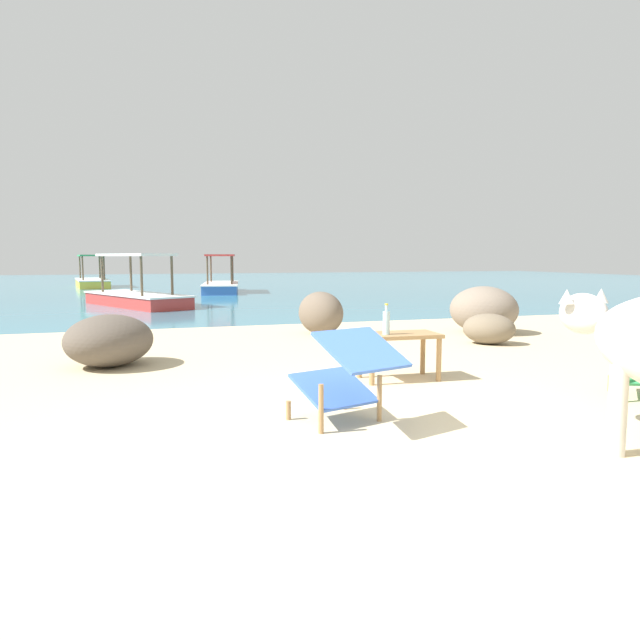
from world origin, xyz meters
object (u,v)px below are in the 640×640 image
at_px(boat_yellow, 92,280).
at_px(boat_red, 136,295).
at_px(bottle, 386,322).
at_px(deck_chair_far, 347,372).
at_px(low_bench_table, 399,341).
at_px(boat_blue, 221,284).

xyz_separation_m(boat_yellow, boat_red, (1.62, -10.16, 0.00)).
distance_m(bottle, deck_chair_far, 1.57).
bearing_deg(bottle, boat_yellow, 100.70).
xyz_separation_m(deck_chair_far, boat_yellow, (-2.95, 21.52, -0.13)).
distance_m(low_bench_table, deck_chair_far, 1.68).
bearing_deg(deck_chair_far, bottle, -51.76).
bearing_deg(boat_blue, bottle, 7.97).
bearing_deg(boat_red, bottle, 166.91).
distance_m(low_bench_table, boat_red, 10.30).
relative_size(low_bench_table, boat_yellow, 0.21).
xyz_separation_m(bottle, boat_blue, (0.60, 15.14, -0.32)).
distance_m(low_bench_table, boat_yellow, 20.58).
relative_size(low_bench_table, bottle, 2.63).
relative_size(bottle, boat_blue, 0.08).
height_order(deck_chair_far, boat_blue, boat_blue).
bearing_deg(boat_red, boat_yellow, -16.38).
bearing_deg(boat_red, low_bench_table, 167.79).
bearing_deg(bottle, deck_chair_far, -124.16).
distance_m(low_bench_table, boat_blue, 15.11).
relative_size(deck_chair_far, boat_yellow, 0.24).
xyz_separation_m(low_bench_table, bottle, (-0.15, -0.04, 0.20)).
relative_size(bottle, deck_chair_far, 0.33).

